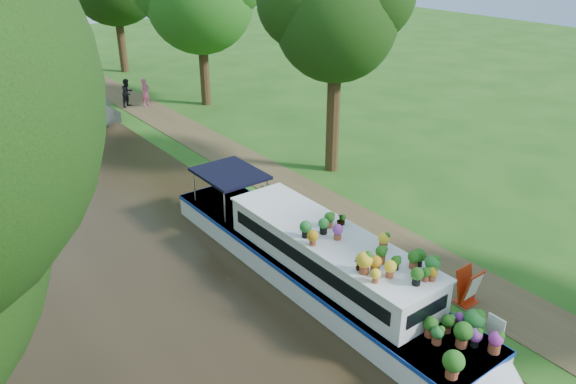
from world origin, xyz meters
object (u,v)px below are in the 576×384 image
at_px(sandwich_board, 469,288).
at_px(pedestrian_pink, 145,92).
at_px(second_boat, 85,107).
at_px(plant_boat, 329,266).
at_px(pedestrian_dark, 127,93).

xyz_separation_m(sandwich_board, pedestrian_pink, (1.02, 23.18, 0.34)).
height_order(second_boat, sandwich_board, second_boat).
bearing_deg(plant_boat, second_boat, 89.23).
height_order(plant_boat, pedestrian_dark, plant_boat).
height_order(plant_boat, pedestrian_pink, plant_boat).
distance_m(sandwich_board, pedestrian_pink, 23.21).
height_order(sandwich_board, pedestrian_pink, pedestrian_pink).
bearing_deg(pedestrian_pink, second_boat, 152.25).
relative_size(plant_boat, second_boat, 2.14).
height_order(sandwich_board, pedestrian_dark, pedestrian_dark).
relative_size(sandwich_board, pedestrian_pink, 0.64).
height_order(plant_boat, second_boat, plant_boat).
relative_size(plant_boat, pedestrian_dark, 8.35).
xyz_separation_m(plant_boat, sandwich_board, (2.70, -2.76, -0.35)).
distance_m(plant_boat, second_boat, 20.77).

